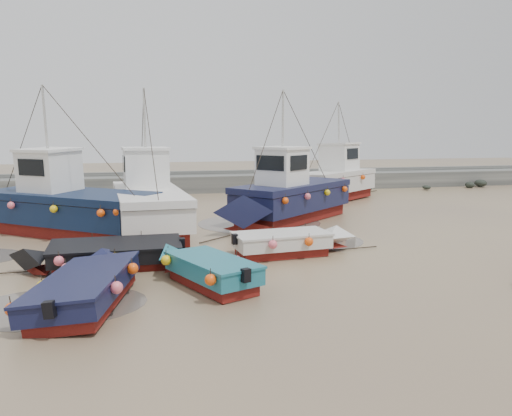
# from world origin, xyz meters

# --- Properties ---
(ground) EXTENTS (120.00, 120.00, 0.00)m
(ground) POSITION_xyz_m (0.00, 0.00, 0.00)
(ground) COLOR #8D7A54
(ground) RESTS_ON ground
(seawall) EXTENTS (60.00, 4.92, 1.50)m
(seawall) POSITION_xyz_m (0.05, 21.99, 0.63)
(seawall) COLOR slate
(seawall) RESTS_ON ground
(puddle_a) EXTENTS (4.54, 4.54, 0.01)m
(puddle_a) POSITION_xyz_m (-4.35, -1.42, 0.00)
(puddle_a) COLOR #564E45
(puddle_a) RESTS_ON ground
(puddle_b) EXTENTS (3.78, 3.78, 0.01)m
(puddle_b) POSITION_xyz_m (4.65, 4.28, 0.00)
(puddle_b) COLOR #564E45
(puddle_b) RESTS_ON ground
(puddle_d) EXTENTS (5.94, 5.94, 0.01)m
(puddle_d) POSITION_xyz_m (3.37, 8.70, 0.00)
(puddle_d) COLOR #564E45
(puddle_d) RESTS_ON ground
(dinghy_1) EXTENTS (2.98, 6.53, 1.43)m
(dinghy_1) POSITION_xyz_m (-3.47, -1.28, 0.54)
(dinghy_1) COLOR maroon
(dinghy_1) RESTS_ON ground
(dinghy_2) EXTENTS (2.82, 5.11, 1.43)m
(dinghy_2) POSITION_xyz_m (-0.44, -0.45, 0.56)
(dinghy_2) COLOR maroon
(dinghy_2) RESTS_ON ground
(dinghy_4) EXTENTS (6.47, 2.12, 1.43)m
(dinghy_4) POSITION_xyz_m (-3.35, 1.93, 0.54)
(dinghy_4) COLOR maroon
(dinghy_4) RESTS_ON ground
(dinghy_5) EXTENTS (5.64, 2.22, 1.43)m
(dinghy_5) POSITION_xyz_m (2.97, 2.30, 0.56)
(dinghy_5) COLOR maroon
(dinghy_5) RESTS_ON ground
(cabin_boat_0) EXTENTS (9.26, 7.66, 6.22)m
(cabin_boat_0) POSITION_xyz_m (-5.52, 8.14, 1.32)
(cabin_boat_0) COLOR maroon
(cabin_boat_0) RESTS_ON ground
(cabin_boat_1) EXTENTS (3.49, 11.21, 6.22)m
(cabin_boat_1) POSITION_xyz_m (-1.86, 8.39, 1.31)
(cabin_boat_1) COLOR maroon
(cabin_boat_1) RESTS_ON ground
(cabin_boat_2) EXTENTS (8.72, 7.60, 6.22)m
(cabin_boat_2) POSITION_xyz_m (4.65, 8.59, 1.33)
(cabin_boat_2) COLOR maroon
(cabin_boat_2) RESTS_ON ground
(cabin_boat_3) EXTENTS (8.51, 7.08, 6.22)m
(cabin_boat_3) POSITION_xyz_m (10.35, 15.86, 1.35)
(cabin_boat_3) COLOR maroon
(cabin_boat_3) RESTS_ON ground
(person) EXTENTS (0.63, 0.46, 1.62)m
(person) POSITION_xyz_m (-4.34, 8.40, 0.00)
(person) COLOR #171F36
(person) RESTS_ON ground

